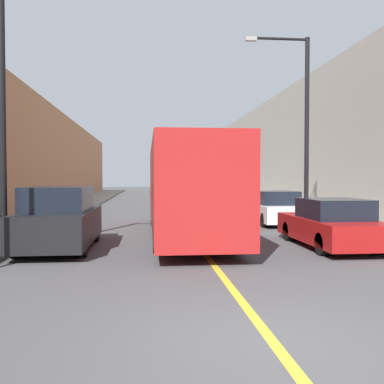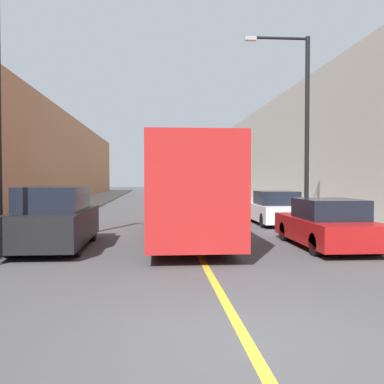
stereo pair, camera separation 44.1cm
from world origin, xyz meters
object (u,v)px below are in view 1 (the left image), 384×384
(street_lamp_left, at_px, (12,88))
(street_lamp_right, at_px, (301,117))
(bus, at_px, (186,187))
(car_right_mid, at_px, (275,209))
(car_right_near, at_px, (331,225))
(parked_suv_left, at_px, (60,220))

(street_lamp_left, bearing_deg, street_lamp_right, 32.27)
(bus, height_order, car_right_mid, bus)
(bus, height_order, car_right_near, bus)
(car_right_mid, distance_m, street_lamp_right, 4.30)
(car_right_mid, xyz_separation_m, street_lamp_left, (-9.44, -6.81, 3.87))
(bus, relative_size, car_right_near, 2.54)
(street_lamp_right, bearing_deg, bus, -148.47)
(car_right_near, distance_m, street_lamp_left, 9.99)
(parked_suv_left, height_order, street_lamp_left, street_lamp_left)
(bus, xyz_separation_m, street_lamp_right, (5.48, 3.36, 3.09))
(bus, height_order, parked_suv_left, bus)
(car_right_near, bearing_deg, street_lamp_left, -179.32)
(parked_suv_left, relative_size, street_lamp_right, 0.58)
(bus, bearing_deg, car_right_near, -37.75)
(bus, bearing_deg, car_right_mid, 38.84)
(car_right_near, height_order, street_lamp_right, street_lamp_right)
(street_lamp_left, relative_size, street_lamp_right, 0.93)
(bus, relative_size, street_lamp_left, 1.56)
(parked_suv_left, bearing_deg, bus, 35.41)
(street_lamp_right, bearing_deg, car_right_near, -101.66)
(bus, bearing_deg, parked_suv_left, -144.59)
(street_lamp_right, bearing_deg, car_right_mid, 172.72)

